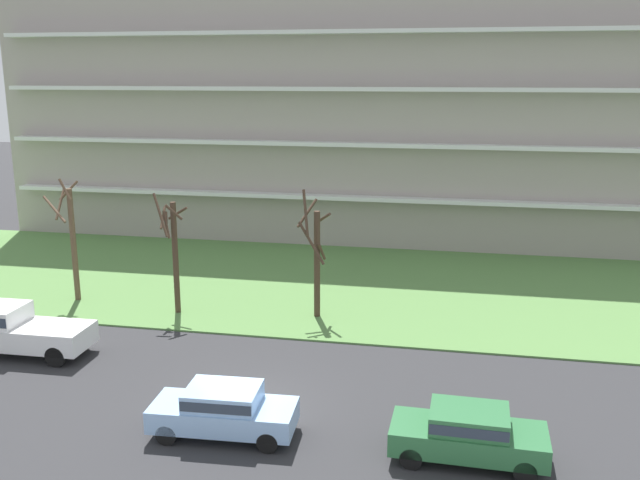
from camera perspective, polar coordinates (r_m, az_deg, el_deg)
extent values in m
plane|color=#2D2D30|center=(24.05, -6.05, -13.31)|extent=(160.00, 160.00, 0.00)
cube|color=#547F42|center=(36.69, 0.41, -3.58)|extent=(80.00, 16.00, 0.08)
cube|color=#9E938C|center=(48.72, 3.52, 10.45)|extent=(46.57, 11.52, 16.48)
cube|color=silver|center=(43.17, 2.31, 3.46)|extent=(44.71, 0.90, 0.24)
cube|color=silver|center=(42.72, 2.35, 7.82)|extent=(44.71, 0.90, 0.24)
cube|color=silver|center=(42.52, 2.39, 12.25)|extent=(44.71, 0.90, 0.24)
cube|color=silver|center=(42.57, 2.44, 16.68)|extent=(44.71, 0.90, 0.24)
cylinder|color=brown|center=(35.33, -19.51, -0.45)|extent=(0.27, 0.27, 5.53)
cylinder|color=brown|center=(34.53, -20.92, 2.37)|extent=(1.58, 0.91, 1.12)
cylinder|color=brown|center=(35.14, -20.50, 2.76)|extent=(0.22, 1.10, 1.36)
cylinder|color=brown|center=(34.60, -20.17, 3.91)|extent=(0.66, 0.25, 1.00)
cylinder|color=brown|center=(35.25, -19.88, 3.83)|extent=(0.85, 0.62, 0.94)
cylinder|color=#423023|center=(32.24, -11.74, -1.52)|extent=(0.26, 0.26, 5.23)
cylinder|color=#423023|center=(31.91, -12.73, 1.79)|extent=(0.31, 1.02, 0.88)
cylinder|color=#423023|center=(31.77, -12.47, 1.24)|extent=(0.59, 0.68, 1.16)
cylinder|color=#423023|center=(31.87, -12.47, 1.37)|extent=(0.38, 0.74, 0.95)
cylinder|color=#423023|center=(32.19, -11.56, 2.17)|extent=(0.98, 0.17, 0.65)
cylinder|color=#423023|center=(31.53, -12.94, 2.01)|extent=(1.05, 0.99, 1.81)
cylinder|color=#423023|center=(31.41, -11.89, 2.24)|extent=(0.75, 0.46, 0.76)
cylinder|color=#423023|center=(31.08, -0.24, -2.08)|extent=(0.28, 0.28, 4.93)
cylinder|color=#423023|center=(30.79, 0.39, 1.88)|extent=(0.70, 0.71, 0.55)
cylinder|color=#423023|center=(30.78, 0.14, -0.94)|extent=(0.33, 0.60, 0.85)
cylinder|color=#423023|center=(30.95, -1.06, 2.22)|extent=(0.78, 1.16, 1.17)
cylinder|color=#423023|center=(30.27, -0.71, -0.26)|extent=(1.28, 0.42, 1.85)
cylinder|color=#423023|center=(30.44, -1.19, 2.27)|extent=(0.53, 1.09, 1.90)
cube|color=white|center=(29.97, -23.15, -7.11)|extent=(5.43, 2.09, 0.85)
cube|color=white|center=(30.21, -24.72, -5.55)|extent=(1.83, 1.87, 0.70)
cube|color=#2D3847|center=(30.21, -24.72, -5.55)|extent=(1.80, 1.91, 0.38)
cylinder|color=black|center=(28.44, -20.83, -8.91)|extent=(0.80, 0.23, 0.80)
cylinder|color=black|center=(29.86, -19.08, -7.69)|extent=(0.80, 0.23, 0.80)
cube|color=#8CB2E0|center=(22.08, -7.89, -14.00)|extent=(4.48, 2.01, 0.70)
cube|color=#8CB2E0|center=(21.80, -7.94, -12.54)|extent=(2.28, 1.76, 0.55)
cube|color=#2D3847|center=(21.80, -7.94, -12.54)|extent=(2.24, 1.80, 0.30)
cylinder|color=black|center=(22.58, -3.41, -14.23)|extent=(0.65, 0.25, 0.64)
cylinder|color=black|center=(21.23, -4.31, -16.19)|extent=(0.65, 0.25, 0.64)
cylinder|color=black|center=(23.35, -11.04, -13.49)|extent=(0.65, 0.25, 0.64)
cylinder|color=black|center=(22.05, -12.44, -15.28)|extent=(0.65, 0.25, 0.64)
cube|color=#2D6B3D|center=(21.06, 12.03, -15.63)|extent=(4.44, 1.91, 0.70)
cube|color=#2D6B3D|center=(20.77, 12.11, -14.12)|extent=(2.24, 1.71, 0.55)
cube|color=#2D3847|center=(20.77, 12.11, -14.12)|extent=(2.20, 1.74, 0.30)
cylinder|color=black|center=(21.99, 16.18, -15.60)|extent=(0.65, 0.24, 0.64)
cylinder|color=black|center=(20.62, 16.43, -17.71)|extent=(0.65, 0.24, 0.64)
cylinder|color=black|center=(21.96, 7.85, -15.19)|extent=(0.65, 0.24, 0.64)
cylinder|color=black|center=(20.59, 7.45, -17.27)|extent=(0.65, 0.24, 0.64)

